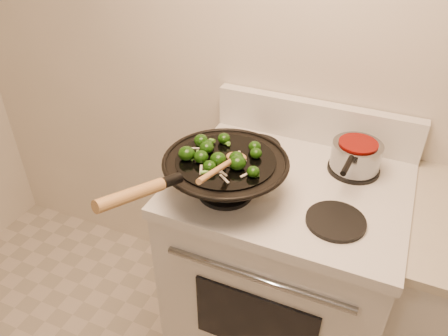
% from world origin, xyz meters
% --- Properties ---
extents(stove, '(0.78, 0.67, 1.08)m').
position_xyz_m(stove, '(-0.02, 1.17, 0.47)').
color(stove, white).
rests_on(stove, ground).
extents(wok, '(0.40, 0.64, 0.23)m').
position_xyz_m(wok, '(-0.21, 1.02, 1.00)').
color(wok, black).
rests_on(wok, stove).
extents(stirfry, '(0.27, 0.22, 0.05)m').
position_xyz_m(stirfry, '(-0.23, 1.02, 1.07)').
color(stirfry, '#123408').
rests_on(stirfry, wok).
extents(wooden_spoon, '(0.07, 0.29, 0.10)m').
position_xyz_m(wooden_spoon, '(-0.17, 0.95, 1.09)').
color(wooden_spoon, '#B27E46').
rests_on(wooden_spoon, wok).
extents(saucepan, '(0.17, 0.27, 0.10)m').
position_xyz_m(saucepan, '(0.15, 1.32, 0.98)').
color(saucepan, gray).
rests_on(saucepan, stove).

